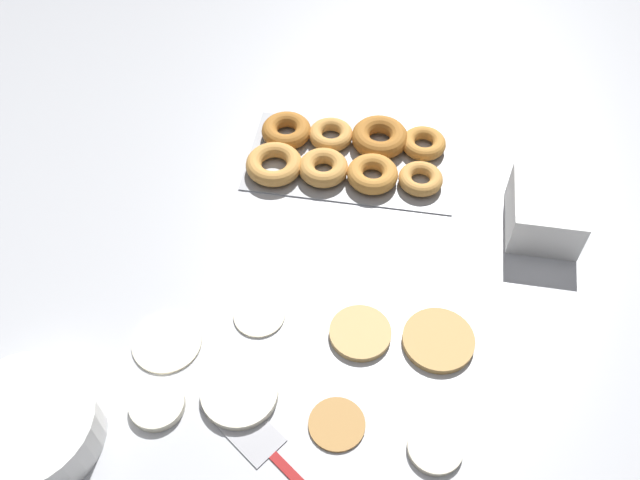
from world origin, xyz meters
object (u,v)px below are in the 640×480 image
Objects in this scene: batter_bowl at (28,427)px; pancake_3 at (438,340)px; donut_tray at (346,154)px; pancake_5 at (157,404)px; container_stack at (545,211)px; pancake_2 at (435,448)px; spatula at (257,439)px; pancake_0 at (337,424)px; pancake_1 at (167,342)px; pancake_6 at (259,314)px; pancake_7 at (360,333)px; pancake_4 at (239,393)px.

pancake_3 is at bearing -156.17° from batter_bowl.
batter_bowl is (0.37, 0.64, 0.02)m from donut_tray.
pancake_5 is 0.58× the size of container_stack.
pancake_2 is 0.32× the size of spatula.
pancake_3 is (-0.14, -0.17, 0.00)m from pancake_0.
pancake_3 is 0.63m from batter_bowl.
pancake_3 reaches higher than spatula.
pancake_0 is at bearing 49.54° from pancake_3.
pancake_5 is at bearing 3.01° from pancake_0.
batter_bowl reaches higher than pancake_5.
pancake_1 is at bearing -17.74° from pancake_0.
pancake_6 is 0.85× the size of pancake_7.
pancake_2 is 0.22m from pancake_7.
pancake_0 is 0.59× the size of container_stack.
spatula is at bearing 143.14° from pancake_1.
pancake_0 is 0.15m from pancake_2.
pancake_1 is 0.15m from pancake_4.
pancake_2 is 0.42m from pancake_5.
spatula is at bearing 20.00° from pancake_0.
pancake_7 is (0.13, 0.01, -0.00)m from pancake_3.
donut_tray reaches higher than pancake_2.
pancake_5 is 0.18m from batter_bowl.
pancake_6 is 0.41× the size of batter_bowl.
pancake_4 is (-0.14, 0.07, 0.00)m from pancake_1.
pancake_7 is at bearing -149.00° from pancake_5.
container_stack is at bearing -138.29° from pancake_4.
pancake_7 reaches higher than pancake_6.
pancake_5 is at bearing -155.31° from batter_bowl.
pancake_0 is at bearing -5.31° from pancake_2.
pancake_2 is (-0.15, 0.01, 0.00)m from pancake_0.
pancake_0 is 0.27m from pancake_5.
donut_tray is at bearing -110.32° from pancake_5.
batter_bowl is at bearing 24.69° from pancake_5.
batter_bowl reaches higher than pancake_7.
batter_bowl is (0.28, 0.26, 0.03)m from pancake_6.
pancake_7 is (-0.31, -0.07, 0.00)m from pancake_1.
pancake_6 is at bearing -31.02° from pancake_2.
pancake_3 is 0.33m from spatula.
donut_tray is 0.74m from batter_bowl.
pancake_3 reaches higher than pancake_6.
batter_bowl reaches higher than spatula.
pancake_5 is (-0.02, 0.11, 0.00)m from pancake_1.
pancake_0 is 0.72× the size of pancake_4.
pancake_6 is (-0.14, -0.07, -0.00)m from pancake_1.
pancake_6 is 0.54m from container_stack.
pancake_2 is (-0.44, 0.11, 0.00)m from pancake_1.
pancake_5 is (0.12, 0.04, -0.00)m from pancake_4.
pancake_3 is at bearing 179.58° from pancake_6.
pancake_2 is 0.95× the size of pancake_6.
pancake_4 is at bearing 41.71° from container_stack.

